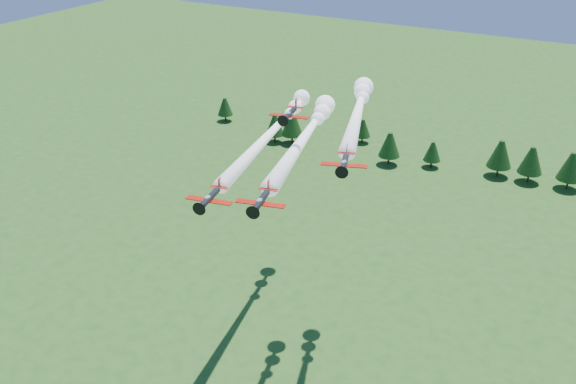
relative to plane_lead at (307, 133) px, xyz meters
The scene contains 5 objects.
plane_lead is the anchor object (origin of this frame).
plane_left 21.45m from the plane_lead, 135.83° to the left, with size 15.35×55.34×3.70m.
plane_right 10.80m from the plane_lead, 60.51° to the left, with size 16.43×39.20×3.70m.
plane_slot 8.18m from the plane_lead, 89.28° to the right, with size 6.43×7.05×2.24m.
treeline 104.10m from the plane_lead, 83.64° to the left, with size 176.93×20.73×11.63m.
Camera 1 is at (42.22, -73.79, 84.59)m, focal length 40.00 mm.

